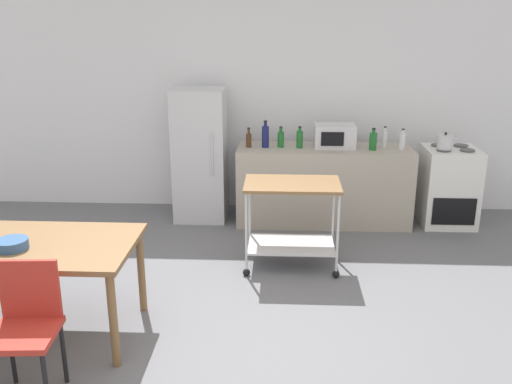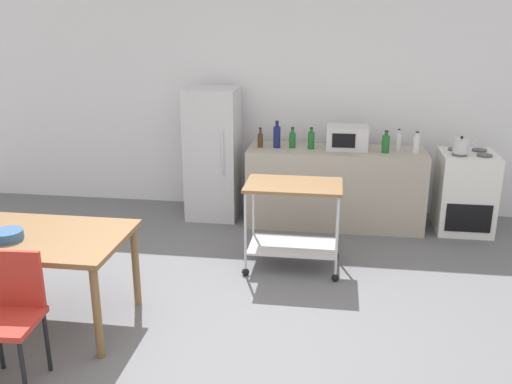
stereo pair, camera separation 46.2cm
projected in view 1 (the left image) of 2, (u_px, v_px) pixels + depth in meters
The scene contains 18 objects.
ground_plane at pixel (224, 340), 4.22m from camera, with size 12.00×12.00×0.00m, color slate.
back_wall at pixel (249, 92), 6.83m from camera, with size 8.40×0.12×2.90m, color white.
kitchen_counter at pixel (323, 185), 6.52m from camera, with size 2.00×0.64×0.90m, color #A89E8E.
dining_table at pixel (34, 253), 4.12m from camera, with size 1.50×0.90×0.75m.
chair_red at pixel (26, 322), 3.48m from camera, with size 0.43×0.43×0.89m.
stove_oven at pixel (448, 186), 6.47m from camera, with size 0.60×0.61×0.92m.
refrigerator at pixel (201, 155), 6.58m from camera, with size 0.60×0.63×1.55m.
kitchen_cart at pixel (292, 210), 5.31m from camera, with size 0.91×0.57×0.85m.
bottle_sesame_oil at pixel (249, 140), 6.38m from camera, with size 0.06×0.06×0.23m.
bottle_soda at pixel (265, 136), 6.36m from camera, with size 0.08×0.08×0.31m.
bottle_vinegar at pixel (281, 139), 6.38m from camera, with size 0.07×0.07×0.24m.
bottle_hot_sauce at pixel (300, 139), 6.34m from camera, with size 0.07×0.07×0.25m.
microwave at pixel (335, 136), 6.37m from camera, with size 0.46×0.35×0.26m.
bottle_soy_sauce at pixel (373, 141), 6.24m from camera, with size 0.08×0.08×0.25m.
bottle_wine at pixel (384, 139), 6.36m from camera, with size 0.06×0.06×0.24m.
bottle_sparkling_water at pixel (402, 141), 6.26m from camera, with size 0.07×0.07×0.24m.
fruit_bowl at pixel (12, 244), 3.98m from camera, with size 0.23×0.23×0.07m, color #33598C.
kettle at pixel (445, 142), 6.21m from camera, with size 0.24×0.17×0.19m.
Camera 1 is at (0.42, -3.66, 2.35)m, focal length 39.10 mm.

